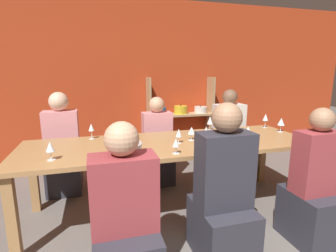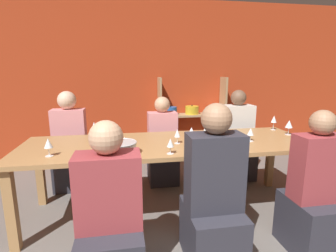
{
  "view_description": "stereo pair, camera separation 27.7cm",
  "coord_description": "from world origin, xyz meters",
  "px_view_note": "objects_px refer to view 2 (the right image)",
  "views": [
    {
      "loc": [
        -0.72,
        -0.84,
        1.5
      ],
      "look_at": [
        0.02,
        1.77,
        0.92
      ],
      "focal_mm": 28.0,
      "sensor_mm": 36.0,
      "label": 1
    },
    {
      "loc": [
        -0.45,
        -0.9,
        1.5
      ],
      "look_at": [
        0.02,
        1.77,
        0.92
      ],
      "focal_mm": 28.0,
      "sensor_mm": 36.0,
      "label": 2
    }
  ],
  "objects_px": {
    "wine_bottle_green": "(219,135)",
    "wine_glass_white_a": "(205,132)",
    "person_near_c": "(313,201)",
    "person_far_a": "(71,152)",
    "wine_glass_red_b": "(274,120)",
    "wine_glass_white_d": "(214,122)",
    "dining_table": "(170,149)",
    "wine_glass_red_a": "(48,144)",
    "person_far_b": "(162,151)",
    "person_far_c": "(236,145)",
    "wine_glass_empty_b": "(94,126)",
    "wine_glass_white_b": "(289,124)",
    "person_near_b": "(213,206)",
    "wine_glass_red_c": "(191,131)",
    "shelf_unit": "(191,125)",
    "wine_glass_white_c": "(251,132)",
    "wine_glass_empty_c": "(170,143)",
    "person_near_a": "(110,225)",
    "wine_glass_empty_a": "(177,134)"
  },
  "relations": [
    {
      "from": "wine_bottle_green",
      "to": "wine_glass_white_a",
      "type": "height_order",
      "value": "wine_bottle_green"
    },
    {
      "from": "wine_bottle_green",
      "to": "person_near_c",
      "type": "relative_size",
      "value": 0.27
    },
    {
      "from": "person_far_a",
      "to": "person_near_c",
      "type": "xyz_separation_m",
      "value": [
        2.2,
        -1.68,
        -0.02
      ]
    },
    {
      "from": "wine_glass_red_b",
      "to": "wine_glass_white_d",
      "type": "relative_size",
      "value": 1.03
    },
    {
      "from": "dining_table",
      "to": "wine_glass_red_a",
      "type": "relative_size",
      "value": 18.7
    },
    {
      "from": "wine_bottle_green",
      "to": "person_far_b",
      "type": "relative_size",
      "value": 0.28
    },
    {
      "from": "wine_bottle_green",
      "to": "dining_table",
      "type": "bearing_deg",
      "value": 146.56
    },
    {
      "from": "person_far_b",
      "to": "person_far_c",
      "type": "xyz_separation_m",
      "value": [
        1.06,
        -0.0,
        0.02
      ]
    },
    {
      "from": "dining_table",
      "to": "wine_glass_white_d",
      "type": "height_order",
      "value": "wine_glass_white_d"
    },
    {
      "from": "wine_glass_red_a",
      "to": "wine_glass_empty_b",
      "type": "height_order",
      "value": "wine_glass_empty_b"
    },
    {
      "from": "wine_glass_white_b",
      "to": "wine_glass_red_a",
      "type": "bearing_deg",
      "value": -172.15
    },
    {
      "from": "wine_glass_white_a",
      "to": "person_near_b",
      "type": "relative_size",
      "value": 0.14
    },
    {
      "from": "wine_glass_red_c",
      "to": "person_far_a",
      "type": "bearing_deg",
      "value": 148.82
    },
    {
      "from": "shelf_unit",
      "to": "wine_bottle_green",
      "type": "relative_size",
      "value": 4.2
    },
    {
      "from": "shelf_unit",
      "to": "wine_glass_white_b",
      "type": "relative_size",
      "value": 8.19
    },
    {
      "from": "shelf_unit",
      "to": "wine_glass_white_c",
      "type": "relative_size",
      "value": 9.98
    },
    {
      "from": "wine_glass_red_a",
      "to": "wine_glass_empty_b",
      "type": "bearing_deg",
      "value": 62.47
    },
    {
      "from": "wine_glass_white_d",
      "to": "person_far_c",
      "type": "xyz_separation_m",
      "value": [
        0.49,
        0.41,
        -0.44
      ]
    },
    {
      "from": "wine_glass_empty_b",
      "to": "person_far_c",
      "type": "height_order",
      "value": "person_far_c"
    },
    {
      "from": "wine_glass_white_a",
      "to": "wine_glass_empty_b",
      "type": "relative_size",
      "value": 1.06
    },
    {
      "from": "wine_glass_red_c",
      "to": "person_near_b",
      "type": "relative_size",
      "value": 0.11
    },
    {
      "from": "person_far_c",
      "to": "person_near_b",
      "type": "bearing_deg",
      "value": 60.43
    },
    {
      "from": "wine_glass_white_b",
      "to": "person_far_c",
      "type": "bearing_deg",
      "value": 112.47
    },
    {
      "from": "wine_glass_white_b",
      "to": "person_near_c",
      "type": "bearing_deg",
      "value": -111.32
    },
    {
      "from": "wine_glass_white_a",
      "to": "person_near_c",
      "type": "distance_m",
      "value": 1.09
    },
    {
      "from": "wine_glass_empty_c",
      "to": "person_far_c",
      "type": "height_order",
      "value": "person_far_c"
    },
    {
      "from": "wine_glass_white_b",
      "to": "person_far_a",
      "type": "height_order",
      "value": "person_far_a"
    },
    {
      "from": "wine_glass_white_a",
      "to": "wine_glass_white_b",
      "type": "xyz_separation_m",
      "value": [
        1.08,
        0.24,
        -0.01
      ]
    },
    {
      "from": "wine_bottle_green",
      "to": "person_far_b",
      "type": "height_order",
      "value": "person_far_b"
    },
    {
      "from": "wine_glass_empty_b",
      "to": "person_near_a",
      "type": "distance_m",
      "value": 1.32
    },
    {
      "from": "person_far_b",
      "to": "shelf_unit",
      "type": "bearing_deg",
      "value": -121.6
    },
    {
      "from": "wine_glass_empty_a",
      "to": "wine_glass_red_c",
      "type": "bearing_deg",
      "value": 24.79
    },
    {
      "from": "wine_glass_white_a",
      "to": "wine_glass_white_b",
      "type": "relative_size",
      "value": 1.07
    },
    {
      "from": "wine_glass_white_b",
      "to": "wine_glass_empty_a",
      "type": "xyz_separation_m",
      "value": [
        -1.34,
        -0.15,
        -0.02
      ]
    },
    {
      "from": "wine_glass_red_c",
      "to": "person_near_c",
      "type": "relative_size",
      "value": 0.12
    },
    {
      "from": "dining_table",
      "to": "wine_glass_red_a",
      "type": "bearing_deg",
      "value": -166.68
    },
    {
      "from": "wine_glass_red_b",
      "to": "person_near_b",
      "type": "distance_m",
      "value": 1.69
    },
    {
      "from": "wine_glass_white_b",
      "to": "wine_glass_empty_c",
      "type": "height_order",
      "value": "wine_glass_white_b"
    },
    {
      "from": "shelf_unit",
      "to": "wine_glass_empty_c",
      "type": "relative_size",
      "value": 9.92
    },
    {
      "from": "wine_glass_red_a",
      "to": "wine_glass_white_b",
      "type": "bearing_deg",
      "value": 7.85
    },
    {
      "from": "wine_glass_white_a",
      "to": "person_far_c",
      "type": "xyz_separation_m",
      "value": [
        0.79,
        0.97,
        -0.45
      ]
    },
    {
      "from": "wine_glass_white_a",
      "to": "wine_glass_white_d",
      "type": "relative_size",
      "value": 1.03
    },
    {
      "from": "dining_table",
      "to": "person_far_c",
      "type": "xyz_separation_m",
      "value": [
        1.11,
        0.81,
        -0.25
      ]
    },
    {
      "from": "person_far_a",
      "to": "wine_glass_red_b",
      "type": "bearing_deg",
      "value": 168.58
    },
    {
      "from": "person_near_b",
      "to": "person_far_c",
      "type": "xyz_separation_m",
      "value": [
        0.91,
        1.6,
        -0.02
      ]
    },
    {
      "from": "shelf_unit",
      "to": "wine_bottle_green",
      "type": "distance_m",
      "value": 2.3
    },
    {
      "from": "person_far_a",
      "to": "wine_glass_empty_b",
      "type": "bearing_deg",
      "value": 126.21
    },
    {
      "from": "wine_bottle_green",
      "to": "wine_glass_red_c",
      "type": "relative_size",
      "value": 2.3
    },
    {
      "from": "wine_glass_red_a",
      "to": "wine_glass_empty_c",
      "type": "height_order",
      "value": "wine_glass_red_a"
    },
    {
      "from": "person_far_a",
      "to": "person_far_b",
      "type": "bearing_deg",
      "value": 177.75
    }
  ]
}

